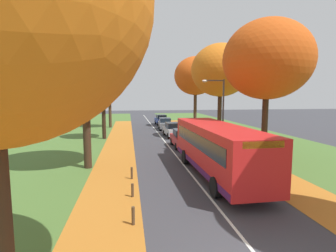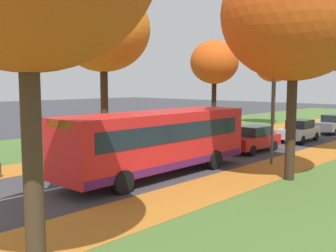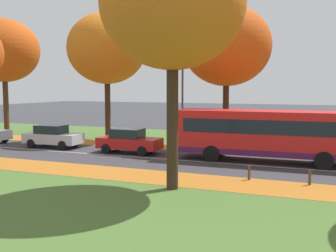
{
  "view_description": "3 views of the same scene",
  "coord_description": "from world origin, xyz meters",
  "px_view_note": "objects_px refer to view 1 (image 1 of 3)",
  "views": [
    {
      "loc": [
        -3.66,
        -5.07,
        4.67
      ],
      "look_at": [
        -0.66,
        14.72,
        2.37
      ],
      "focal_mm": 28.0,
      "sensor_mm": 36.0,
      "label": 1
    },
    {
      "loc": [
        14.2,
        -3.46,
        4.29
      ],
      "look_at": [
        1.62,
        9.83,
        2.31
      ],
      "focal_mm": 42.0,
      "sensor_mm": 36.0,
      "label": 2
    },
    {
      "loc": [
        -21.76,
        6.38,
        4.35
      ],
      "look_at": [
        -0.69,
        14.62,
        2.1
      ],
      "focal_mm": 42.0,
      "sensor_mm": 36.0,
      "label": 3
    }
  ],
  "objects_px": {
    "tree_left_mid": "(103,83)",
    "car_red_lead": "(182,138)",
    "streetlamp_right": "(219,107)",
    "tree_right_near": "(267,60)",
    "car_grey_third_in_line": "(165,124)",
    "tree_left_near": "(84,46)",
    "tree_right_mid": "(220,70)",
    "bollard_fourth": "(133,216)",
    "car_blue_fourth_in_line": "(161,120)",
    "bollard_fifth": "(132,190)",
    "bus": "(217,147)",
    "tree_left_far": "(109,85)",
    "bollard_sixth": "(132,173)",
    "tree_right_far": "(196,76)",
    "car_silver_following": "(173,130)"
  },
  "relations": [
    {
      "from": "tree_left_mid",
      "to": "car_red_lead",
      "type": "height_order",
      "value": "tree_left_mid"
    },
    {
      "from": "streetlamp_right",
      "to": "car_red_lead",
      "type": "xyz_separation_m",
      "value": [
        -2.48,
        2.75,
        -2.92
      ]
    },
    {
      "from": "tree_right_near",
      "to": "car_grey_third_in_line",
      "type": "xyz_separation_m",
      "value": [
        -4.9,
        18.07,
        -6.44
      ]
    },
    {
      "from": "tree_right_near",
      "to": "car_grey_third_in_line",
      "type": "distance_m",
      "value": 19.8
    },
    {
      "from": "tree_left_near",
      "to": "car_grey_third_in_line",
      "type": "relative_size",
      "value": 2.45
    },
    {
      "from": "tree_right_mid",
      "to": "tree_left_mid",
      "type": "bearing_deg",
      "value": 173.83
    },
    {
      "from": "bollard_fourth",
      "to": "tree_right_near",
      "type": "bearing_deg",
      "value": 41.76
    },
    {
      "from": "car_blue_fourth_in_line",
      "to": "tree_left_mid",
      "type": "bearing_deg",
      "value": -121.31
    },
    {
      "from": "bollard_fifth",
      "to": "car_red_lead",
      "type": "relative_size",
      "value": 0.15
    },
    {
      "from": "streetlamp_right",
      "to": "bus",
      "type": "relative_size",
      "value": 0.57
    },
    {
      "from": "tree_left_far",
      "to": "car_red_lead",
      "type": "bearing_deg",
      "value": -65.33
    },
    {
      "from": "bollard_fourth",
      "to": "bollard_sixth",
      "type": "distance_m",
      "value": 5.35
    },
    {
      "from": "tree_right_mid",
      "to": "tree_right_far",
      "type": "height_order",
      "value": "tree_right_far"
    },
    {
      "from": "bollard_fifth",
      "to": "car_blue_fourth_in_line",
      "type": "xyz_separation_m",
      "value": [
        5.17,
        30.36,
        0.49
      ]
    },
    {
      "from": "tree_right_near",
      "to": "streetlamp_right",
      "type": "distance_m",
      "value": 5.06
    },
    {
      "from": "bollard_fifth",
      "to": "tree_left_far",
      "type": "bearing_deg",
      "value": 95.79
    },
    {
      "from": "tree_right_mid",
      "to": "car_silver_following",
      "type": "distance_m",
      "value": 8.44
    },
    {
      "from": "tree_left_far",
      "to": "car_red_lead",
      "type": "xyz_separation_m",
      "value": [
        7.55,
        -16.43,
        -5.45
      ]
    },
    {
      "from": "tree_left_mid",
      "to": "tree_left_far",
      "type": "bearing_deg",
      "value": 90.18
    },
    {
      "from": "car_blue_fourth_in_line",
      "to": "tree_left_far",
      "type": "bearing_deg",
      "value": -162.29
    },
    {
      "from": "tree_left_near",
      "to": "tree_left_far",
      "type": "bearing_deg",
      "value": 90.07
    },
    {
      "from": "bollard_fifth",
      "to": "bus",
      "type": "height_order",
      "value": "bus"
    },
    {
      "from": "car_silver_following",
      "to": "bollard_sixth",
      "type": "bearing_deg",
      "value": -108.13
    },
    {
      "from": "tree_left_mid",
      "to": "tree_right_mid",
      "type": "relative_size",
      "value": 0.78
    },
    {
      "from": "car_red_lead",
      "to": "tree_left_mid",
      "type": "bearing_deg",
      "value": 141.87
    },
    {
      "from": "tree_right_mid",
      "to": "car_red_lead",
      "type": "relative_size",
      "value": 2.45
    },
    {
      "from": "tree_right_near",
      "to": "bollard_fourth",
      "type": "distance_m",
      "value": 14.87
    },
    {
      "from": "tree_left_far",
      "to": "car_silver_following",
      "type": "height_order",
      "value": "tree_left_far"
    },
    {
      "from": "bollard_sixth",
      "to": "car_red_lead",
      "type": "relative_size",
      "value": 0.16
    },
    {
      "from": "car_silver_following",
      "to": "tree_right_near",
      "type": "bearing_deg",
      "value": -66.86
    },
    {
      "from": "tree_left_near",
      "to": "bollard_fifth",
      "type": "bearing_deg",
      "value": -62.94
    },
    {
      "from": "tree_right_near",
      "to": "tree_right_mid",
      "type": "xyz_separation_m",
      "value": [
        0.04,
        9.82,
        0.18
      ]
    },
    {
      "from": "tree_right_mid",
      "to": "bollard_fourth",
      "type": "distance_m",
      "value": 22.2
    },
    {
      "from": "tree_left_far",
      "to": "bollard_fourth",
      "type": "relative_size",
      "value": 11.81
    },
    {
      "from": "tree_left_mid",
      "to": "bollard_sixth",
      "type": "bearing_deg",
      "value": -79.18
    },
    {
      "from": "bollard_sixth",
      "to": "car_red_lead",
      "type": "distance_m",
      "value": 9.91
    },
    {
      "from": "tree_right_mid",
      "to": "car_blue_fourth_in_line",
      "type": "distance_m",
      "value": 16.57
    },
    {
      "from": "tree_right_mid",
      "to": "car_grey_third_in_line",
      "type": "bearing_deg",
      "value": 120.87
    },
    {
      "from": "streetlamp_right",
      "to": "bollard_sixth",
      "type": "bearing_deg",
      "value": -140.39
    },
    {
      "from": "streetlamp_right",
      "to": "tree_left_far",
      "type": "bearing_deg",
      "value": 117.6
    },
    {
      "from": "tree_left_far",
      "to": "car_grey_third_in_line",
      "type": "distance_m",
      "value": 10.13
    },
    {
      "from": "tree_left_near",
      "to": "car_silver_following",
      "type": "relative_size",
      "value": 2.45
    },
    {
      "from": "bollard_fifth",
      "to": "bollard_sixth",
      "type": "height_order",
      "value": "bollard_sixth"
    },
    {
      "from": "bollard_fourth",
      "to": "car_silver_following",
      "type": "bearing_deg",
      "value": 76.4
    },
    {
      "from": "car_grey_third_in_line",
      "to": "car_blue_fourth_in_line",
      "type": "height_order",
      "value": "same"
    },
    {
      "from": "tree_left_mid",
      "to": "bus",
      "type": "xyz_separation_m",
      "value": [
        7.72,
        -14.65,
        -4.4
      ]
    },
    {
      "from": "bollard_fourth",
      "to": "bollard_sixth",
      "type": "bearing_deg",
      "value": 89.79
    },
    {
      "from": "tree_left_mid",
      "to": "car_blue_fourth_in_line",
      "type": "bearing_deg",
      "value": 58.69
    },
    {
      "from": "car_blue_fourth_in_line",
      "to": "bollard_sixth",
      "type": "bearing_deg",
      "value": -100.57
    },
    {
      "from": "bollard_fifth",
      "to": "streetlamp_right",
      "type": "relative_size",
      "value": 0.11
    }
  ]
}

